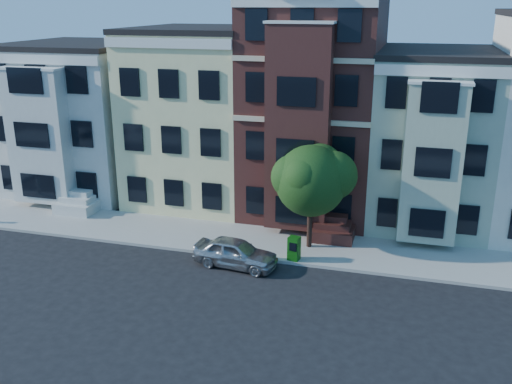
% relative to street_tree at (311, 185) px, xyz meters
% --- Properties ---
extents(ground, '(120.00, 120.00, 0.00)m').
position_rel_street_tree_xyz_m(ground, '(-1.01, -8.01, -3.31)').
color(ground, black).
extents(far_sidewalk, '(60.00, 4.00, 0.15)m').
position_rel_street_tree_xyz_m(far_sidewalk, '(-1.01, -0.01, -3.24)').
color(far_sidewalk, '#9E9B93').
rests_on(far_sidewalk, ground).
extents(house_white, '(8.00, 9.00, 9.00)m').
position_rel_street_tree_xyz_m(house_white, '(-16.01, 6.49, 1.19)').
color(house_white, silver).
rests_on(house_white, ground).
extents(house_yellow, '(7.00, 9.00, 10.00)m').
position_rel_street_tree_xyz_m(house_yellow, '(-8.01, 6.49, 1.69)').
color(house_yellow, '#F5EAA3').
rests_on(house_yellow, ground).
extents(house_brown, '(7.00, 9.00, 12.00)m').
position_rel_street_tree_xyz_m(house_brown, '(-1.01, 6.49, 2.69)').
color(house_brown, '#411C18').
rests_on(house_brown, ground).
extents(house_green, '(6.00, 9.00, 9.00)m').
position_rel_street_tree_xyz_m(house_green, '(5.49, 6.49, 1.19)').
color(house_green, '#A1B097').
rests_on(house_green, ground).
extents(street_tree, '(7.17, 7.17, 6.33)m').
position_rel_street_tree_xyz_m(street_tree, '(0.00, 0.00, 0.00)').
color(street_tree, '#254E19').
rests_on(street_tree, far_sidewalk).
extents(parked_car, '(4.09, 2.02, 1.34)m').
position_rel_street_tree_xyz_m(parked_car, '(-2.92, -2.81, -2.64)').
color(parked_car, '#ACAEB3').
rests_on(parked_car, ground).
extents(newspaper_box, '(0.59, 0.54, 1.14)m').
position_rel_street_tree_xyz_m(newspaper_box, '(-0.40, -1.71, -2.59)').
color(newspaper_box, '#115610').
rests_on(newspaper_box, far_sidewalk).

